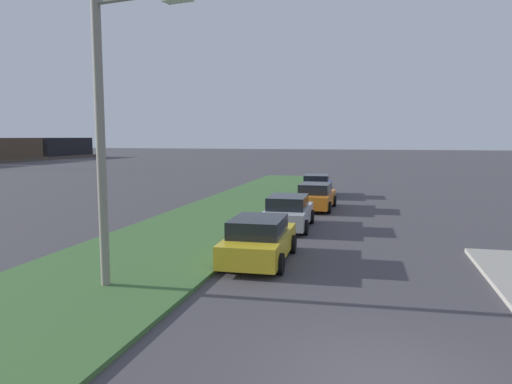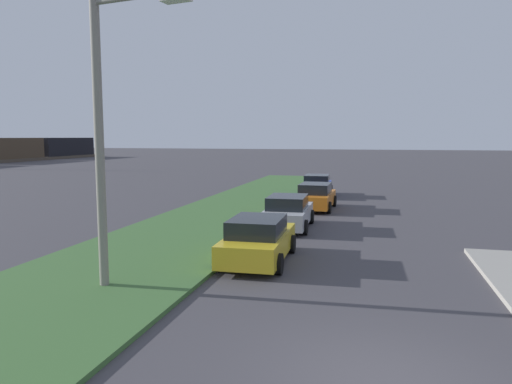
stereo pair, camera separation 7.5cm
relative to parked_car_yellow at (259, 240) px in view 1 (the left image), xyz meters
name	(u,v)px [view 1 (the left image)]	position (x,y,z in m)	size (l,w,h in m)	color
grass_median	(182,235)	(3.00, 3.94, -0.66)	(60.00, 6.00, 0.12)	#3D6633
parked_car_yellow	(259,240)	(0.00, 0.00, 0.00)	(4.35, 2.11, 1.47)	gold
parked_car_silver	(288,212)	(5.84, 0.08, 0.00)	(4.36, 2.13, 1.47)	#B2B5BA
parked_car_orange	(315,197)	(11.70, -0.43, 0.00)	(4.33, 2.08, 1.47)	orange
parked_car_blue	(317,186)	(17.81, 0.22, 0.00)	(4.39, 2.19, 1.47)	#23389E
streetlight	(111,123)	(-3.76, 2.96, 3.67)	(0.75, 2.86, 7.50)	gray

